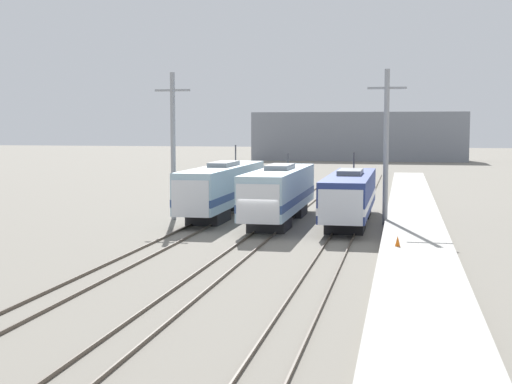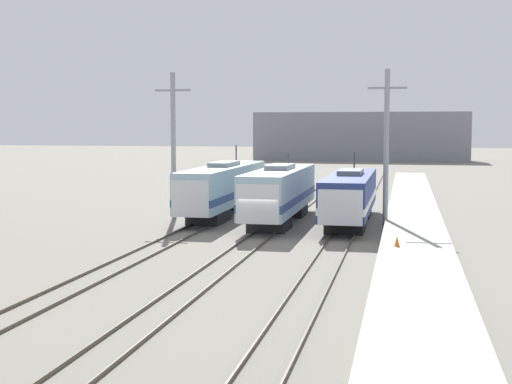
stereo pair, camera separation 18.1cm
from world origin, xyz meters
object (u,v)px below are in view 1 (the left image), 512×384
locomotive_far_left (222,188)px  traffic_cone (398,241)px  catenary_tower_right (386,145)px  locomotive_far_right (350,196)px  locomotive_center (279,193)px  catenary_tower_left (173,144)px

locomotive_far_left → traffic_cone: locomotive_far_left is taller
catenary_tower_right → locomotive_far_right: bearing=-179.7°
locomotive_far_right → catenary_tower_right: 4.44m
locomotive_far_left → traffic_cone: 19.84m
locomotive_far_right → catenary_tower_right: size_ratio=1.49×
locomotive_center → catenary_tower_right: bearing=3.5°
locomotive_center → catenary_tower_left: 8.88m
locomotive_far_left → traffic_cone: bearing=-46.5°
locomotive_far_right → locomotive_far_left: bearing=164.6°
catenary_tower_left → locomotive_far_left: bearing=42.0°
locomotive_center → catenary_tower_left: catenary_tower_left is taller
locomotive_far_right → catenary_tower_left: size_ratio=1.49×
catenary_tower_left → locomotive_center: bearing=-3.3°
locomotive_far_right → locomotive_center: bearing=-174.9°
locomotive_far_left → locomotive_far_right: bearing=-15.4°
locomotive_far_left → catenary_tower_right: size_ratio=1.67×
locomotive_center → traffic_cone: size_ratio=27.81×
locomotive_far_right → catenary_tower_left: 13.71m
locomotive_center → locomotive_far_right: 5.09m
traffic_cone → locomotive_far_left: bearing=133.5°
locomotive_far_left → locomotive_center: bearing=-32.6°
locomotive_center → locomotive_far_left: bearing=147.4°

